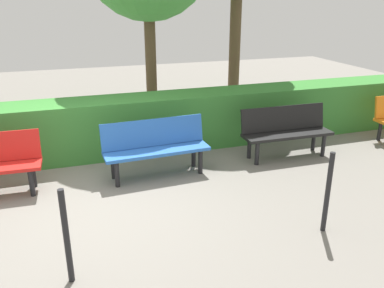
# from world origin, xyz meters

# --- Properties ---
(ground_plane) EXTENTS (21.81, 21.81, 0.00)m
(ground_plane) POSITION_xyz_m (0.00, 0.00, 0.00)
(ground_plane) COLOR gray
(bench_black) EXTENTS (1.57, 0.48, 0.86)m
(bench_black) POSITION_xyz_m (-3.39, -0.63, 0.48)
(bench_black) COLOR black
(bench_black) RESTS_ON ground_plane
(bench_blue) EXTENTS (1.63, 0.53, 0.86)m
(bench_blue) POSITION_xyz_m (-1.09, -0.57, 0.48)
(bench_blue) COLOR blue
(bench_blue) RESTS_ON ground_plane
(hedge_row) EXTENTS (17.81, 0.77, 0.98)m
(hedge_row) POSITION_xyz_m (-1.09, -1.66, 0.49)
(hedge_row) COLOR #387F33
(hedge_row) RESTS_ON ground_plane
(railing_post_mid) EXTENTS (0.06, 0.06, 1.00)m
(railing_post_mid) POSITION_xyz_m (-2.61, 1.61, 0.50)
(railing_post_mid) COLOR black
(railing_post_mid) RESTS_ON ground_plane
(railing_post_far) EXTENTS (0.06, 0.06, 1.00)m
(railing_post_far) POSITION_xyz_m (0.28, 1.61, 0.50)
(railing_post_far) COLOR black
(railing_post_far) RESTS_ON ground_plane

